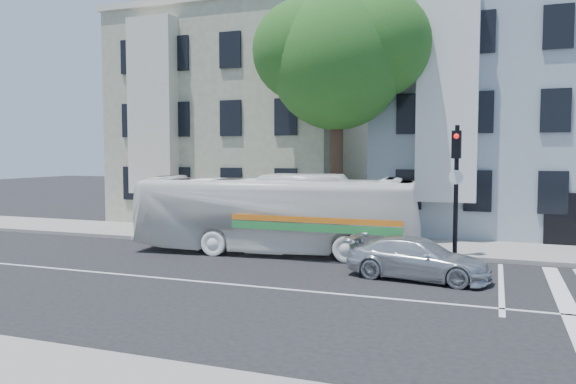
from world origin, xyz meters
The scene contains 9 objects.
ground centered at (0.00, 0.00, 0.00)m, with size 120.00×120.00×0.00m, color black.
sidewalk_far centered at (0.00, 8.00, 0.07)m, with size 80.00×4.00×0.15m, color gray.
building_left centered at (-7.00, 15.00, 5.50)m, with size 12.00×10.00×11.00m, color gray.
building_right centered at (7.00, 15.00, 5.50)m, with size 12.00×10.00×11.00m, color #90A3AC.
street_tree centered at (0.06, 8.74, 7.83)m, with size 7.30×5.90×11.10m.
bus centered at (-1.40, 5.14, 1.48)m, with size 10.63×2.49×2.96m, color white.
sedan centered at (4.16, 2.60, 0.61)m, with size 4.22×1.72×1.23m, color silver.
hedge centered at (-2.35, 6.30, 0.50)m, with size 8.50×0.84×0.70m, color #325E1E, non-canonical shape.
traffic_signal centered at (5.00, 5.94, 3.04)m, with size 0.49×0.55×4.71m.
Camera 1 is at (6.28, -14.23, 3.76)m, focal length 35.00 mm.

